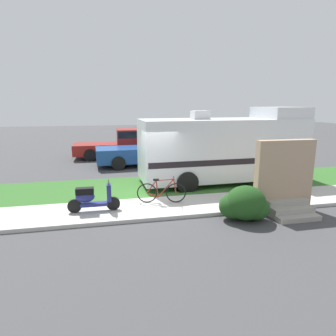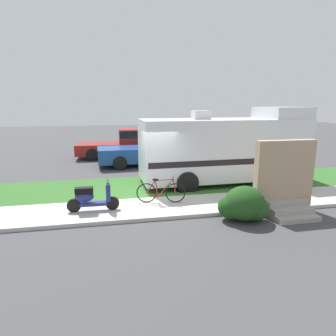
% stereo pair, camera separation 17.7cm
% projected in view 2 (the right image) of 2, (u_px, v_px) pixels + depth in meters
% --- Properties ---
extents(ground_plane, '(80.00, 80.00, 0.00)m').
position_uv_depth(ground_plane, '(147.00, 199.00, 11.16)').
color(ground_plane, '#424244').
extents(sidewalk, '(24.00, 2.00, 0.12)m').
position_uv_depth(sidewalk, '(152.00, 208.00, 10.00)').
color(sidewalk, beige).
rests_on(sidewalk, ground).
extents(grass_strip, '(24.00, 3.40, 0.08)m').
position_uv_depth(grass_strip, '(142.00, 187.00, 12.59)').
color(grass_strip, '#336628').
rests_on(grass_strip, ground).
extents(motorhome_rv, '(7.39, 2.72, 3.39)m').
position_uv_depth(motorhome_rv, '(226.00, 148.00, 13.08)').
color(motorhome_rv, silver).
rests_on(motorhome_rv, ground).
extents(scooter, '(1.66, 0.50, 0.97)m').
position_uv_depth(scooter, '(91.00, 197.00, 9.49)').
color(scooter, black).
rests_on(scooter, ground).
extents(bicycle, '(1.70, 0.53, 0.91)m').
position_uv_depth(bicycle, '(161.00, 192.00, 10.31)').
color(bicycle, black).
rests_on(bicycle, ground).
extents(pickup_truck_near, '(5.51, 2.31, 1.80)m').
position_uv_depth(pickup_truck_near, '(155.00, 149.00, 17.24)').
color(pickup_truck_near, '#1E478C').
rests_on(pickup_truck_near, ground).
extents(pickup_truck_far, '(5.14, 2.15, 1.89)m').
position_uv_depth(pickup_truck_far, '(125.00, 143.00, 19.64)').
color(pickup_truck_far, maroon).
rests_on(pickup_truck_far, ground).
extents(porch_steps, '(2.00, 1.26, 2.40)m').
position_uv_depth(porch_steps, '(285.00, 184.00, 9.58)').
color(porch_steps, '#9E998E').
rests_on(porch_steps, ground).
extents(bush_by_porch, '(1.51, 1.13, 1.07)m').
position_uv_depth(bush_by_porch, '(244.00, 205.00, 8.99)').
color(bush_by_porch, '#1E4719').
rests_on(bush_by_porch, ground).
extents(bottle_green, '(0.07, 0.07, 0.30)m').
position_uv_depth(bottle_green, '(284.00, 194.00, 10.90)').
color(bottle_green, brown).
rests_on(bottle_green, ground).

